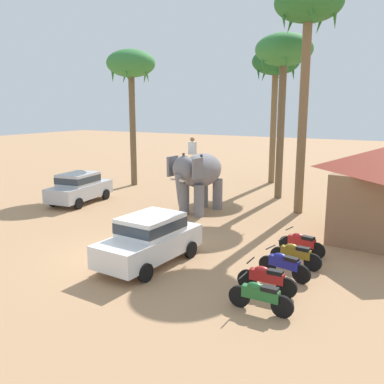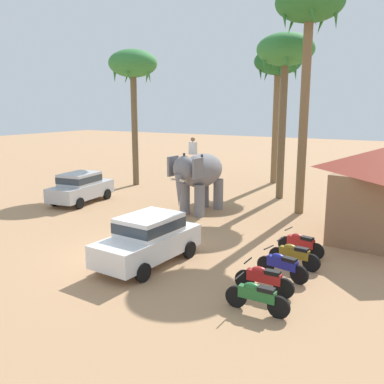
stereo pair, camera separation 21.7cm
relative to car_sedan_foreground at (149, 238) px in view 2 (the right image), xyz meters
The scene contains 14 objects.
ground_plane 1.34m from the car_sedan_foreground, 167.93° to the left, with size 120.00×120.00×0.00m, color tan.
car_sedan_foreground is the anchor object (origin of this frame).
car_parked_far_side 10.48m from the car_sedan_foreground, 147.23° to the left, with size 2.26×4.28×1.70m.
elephant_with_mahout 7.42m from the car_sedan_foreground, 105.38° to the left, with size 1.77×3.91×3.88m.
motorcycle_nearest_camera 4.80m from the car_sedan_foreground, 17.82° to the right, with size 1.80×0.55×0.94m.
motorcycle_second_in_row 4.34m from the car_sedan_foreground, ahead, with size 1.80×0.55×0.94m.
motorcycle_mid_row 4.55m from the car_sedan_foreground, 12.84° to the left, with size 1.78×0.62×0.94m.
motorcycle_fourth_in_row 4.97m from the car_sedan_foreground, 25.26° to the left, with size 1.80×0.55×0.94m.
motorcycle_far_in_row 5.51m from the car_sedan_foreground, 37.99° to the left, with size 1.78×0.60×0.94m.
palm_tree_behind_elephant 14.37m from the car_sedan_foreground, 87.65° to the left, with size 3.20×3.20×9.34m.
palm_tree_near_hut 13.14m from the car_sedan_foreground, 75.23° to the left, with size 3.20×3.20×10.98m.
palm_tree_left_of_road 16.54m from the car_sedan_foreground, 129.26° to the left, with size 3.20×3.20×9.01m.
palm_tree_far_back 18.56m from the car_sedan_foreground, 95.01° to the left, with size 3.20×3.20×9.21m.
signboard_yellow 9.20m from the car_sedan_foreground, 54.33° to the left, with size 1.00×0.10×2.40m.
Camera 2 is at (9.14, -11.36, 5.36)m, focal length 39.16 mm.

